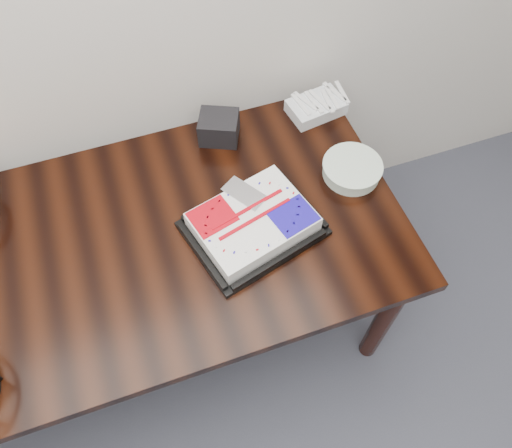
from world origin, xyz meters
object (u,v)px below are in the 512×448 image
object	(u,v)px
table	(131,261)
plate_stack	(352,169)
napkin_box	(219,128)
cake_tray	(253,223)

from	to	relation	value
table	plate_stack	distance (m)	0.81
plate_stack	napkin_box	size ratio (longest dim) A/B	1.50
table	napkin_box	bearing A→B (deg)	39.79
table	napkin_box	size ratio (longest dim) A/B	13.12
plate_stack	napkin_box	distance (m)	0.49
cake_tray	napkin_box	bearing A→B (deg)	87.73
cake_tray	table	bearing A→B (deg)	170.41
cake_tray	napkin_box	world-z (taller)	napkin_box
cake_tray	napkin_box	xyz separation A→B (m)	(0.02, 0.42, 0.01)
cake_tray	plate_stack	xyz separation A→B (m)	(0.40, 0.10, -0.01)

